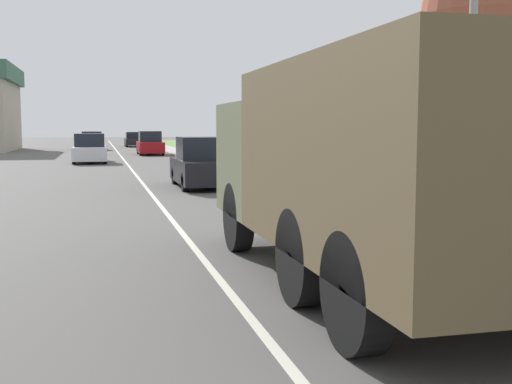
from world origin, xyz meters
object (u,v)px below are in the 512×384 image
Objects in this scene: military_truck at (369,163)px; car_second_ahead at (90,150)px; car_fourth_ahead at (92,142)px; car_third_ahead at (150,144)px; car_nearest_ahead at (202,165)px; pickup_truck at (498,178)px; car_farthest_ahead at (135,140)px.

military_truck is 30.78m from car_second_ahead.
car_third_ahead is at bearing -69.58° from car_fourth_ahead.
car_second_ahead is at bearing 103.48° from car_nearest_ahead.
pickup_truck is at bearing -58.57° from car_nearest_ahead.
car_third_ahead is at bearing -89.86° from car_farthest_ahead.
car_nearest_ahead is 37.28m from car_fourth_ahead.
car_fourth_ahead is (-3.86, 51.28, -0.90)m from military_truck.
military_truck is 1.59× the size of car_second_ahead.
military_truck is at bearing -82.83° from car_second_ahead.
pickup_truck is at bearing -81.50° from car_third_ahead.
car_third_ahead is (0.28, 25.74, 0.00)m from car_nearest_ahead.
car_fourth_ahead is (-4.22, 11.33, -0.04)m from car_third_ahead.
car_fourth_ahead is at bearing 101.55° from pickup_truck.
car_nearest_ahead is 45.03m from car_farthest_ahead.
pickup_truck is (5.23, -53.98, 0.22)m from car_farthest_ahead.
military_truck is 7.68m from pickup_truck.
car_fourth_ahead is at bearing 96.06° from car_nearest_ahead.
car_second_ahead is 20.76m from car_fourth_ahead.
car_third_ahead reaches higher than car_farthest_ahead.
car_second_ahead is 10.32m from car_third_ahead.
pickup_truck reaches higher than car_farthest_ahead.
pickup_truck is (5.47, -8.95, 0.14)m from car_nearest_ahead.
car_farthest_ahead is 54.23m from pickup_truck.
car_fourth_ahead is 0.85× the size of pickup_truck.
car_third_ahead is at bearing 66.02° from car_second_ahead.
car_second_ahead is at bearing -113.98° from car_third_ahead.
car_nearest_ahead is at bearing 89.72° from military_truck.
pickup_truck is (5.18, -34.68, 0.14)m from car_third_ahead.
car_farthest_ahead is (4.15, 28.72, -0.07)m from car_second_ahead.
car_third_ahead is 12.09m from car_fourth_ahead.
car_second_ahead is at bearing 97.17° from military_truck.
car_second_ahead is 0.85× the size of pickup_truck.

